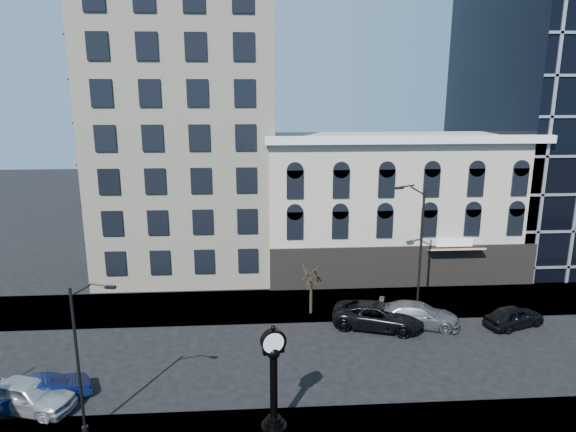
{
  "coord_description": "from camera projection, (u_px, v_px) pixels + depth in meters",
  "views": [
    {
      "loc": [
        -0.12,
        -28.07,
        15.92
      ],
      "look_at": [
        2.0,
        4.0,
        8.0
      ],
      "focal_mm": 32.0,
      "sensor_mm": 36.0,
      "label": 1
    }
  ],
  "objects": [
    {
      "name": "car_far_c",
      "position": [
        514.0,
        316.0,
        35.33
      ],
      "size": [
        4.71,
        3.11,
        1.49
      ],
      "primitive_type": "imported",
      "rotation": [
        0.0,
        0.0,
        1.91
      ],
      "color": "black",
      "rests_on": "ground"
    },
    {
      "name": "car_far_a",
      "position": [
        378.0,
        316.0,
        35.18
      ],
      "size": [
        6.74,
        4.61,
        1.71
      ],
      "primitive_type": "imported",
      "rotation": [
        0.0,
        0.0,
        1.26
      ],
      "color": "black",
      "rests_on": "ground"
    },
    {
      "name": "street_lamp_near",
      "position": [
        85.0,
        319.0,
        22.85
      ],
      "size": [
        1.99,
        0.61,
        7.76
      ],
      "rotation": [
        0.0,
        0.0,
        -0.2
      ],
      "color": "black",
      "rests_on": "sidewalk_near"
    },
    {
      "name": "bare_tree_far",
      "position": [
        311.0,
        270.0,
        36.6
      ],
      "size": [
        2.54,
        2.54,
        4.36
      ],
      "color": "black",
      "rests_on": "sidewalk_far"
    },
    {
      "name": "cream_tower",
      "position": [
        183.0,
        49.0,
        44.29
      ],
      "size": [
        15.9,
        15.4,
        42.5
      ],
      "color": "beige",
      "rests_on": "ground"
    },
    {
      "name": "sidewalk_far",
      "position": [
        258.0,
        306.0,
        38.75
      ],
      "size": [
        160.0,
        6.0,
        0.12
      ],
      "primitive_type": "cube",
      "color": "gray",
      "rests_on": "ground"
    },
    {
      "name": "ground",
      "position": [
        259.0,
        361.0,
        31.01
      ],
      "size": [
        160.0,
        160.0,
        0.0
      ],
      "primitive_type": "plane",
      "color": "black",
      "rests_on": "ground"
    },
    {
      "name": "car_near_b",
      "position": [
        47.0,
        390.0,
        26.76
      ],
      "size": [
        4.49,
        3.07,
        1.4
      ],
      "primitive_type": "imported",
      "rotation": [
        0.0,
        0.0,
        1.99
      ],
      "color": "#0C194C",
      "rests_on": "ground"
    },
    {
      "name": "car_near_a",
      "position": [
        27.0,
        395.0,
        26.06
      ],
      "size": [
        5.29,
        3.36,
        1.68
      ],
      "primitive_type": "imported",
      "rotation": [
        0.0,
        0.0,
        1.27
      ],
      "color": "#A5A8AD",
      "rests_on": "ground"
    },
    {
      "name": "victorian_row",
      "position": [
        391.0,
        204.0,
        45.74
      ],
      "size": [
        22.6,
        11.19,
        12.5
      ],
      "color": "#B7AF97",
      "rests_on": "ground"
    },
    {
      "name": "street_clock",
      "position": [
        274.0,
        384.0,
        23.88
      ],
      "size": [
        1.24,
        1.24,
        5.45
      ],
      "rotation": [
        0.0,
        0.0,
        0.29
      ],
      "color": "black",
      "rests_on": "sidewalk_near"
    },
    {
      "name": "car_far_b",
      "position": [
        419.0,
        315.0,
        35.47
      ],
      "size": [
        5.96,
        3.73,
        1.61
      ],
      "primitive_type": "imported",
      "rotation": [
        0.0,
        0.0,
        1.28
      ],
      "color": "#595B60",
      "rests_on": "ground"
    },
    {
      "name": "street_lamp_far",
      "position": [
        414.0,
        216.0,
        35.63
      ],
      "size": [
        2.49,
        0.68,
        9.68
      ],
      "rotation": [
        0.0,
        0.0,
        3.3
      ],
      "color": "black",
      "rests_on": "sidewalk_far"
    }
  ]
}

